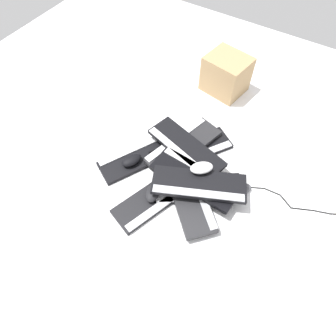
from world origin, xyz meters
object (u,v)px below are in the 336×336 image
Objects in this scene: cardboard_box at (226,74)px; mouse_1 at (153,192)px; keyboard_1 at (198,189)px; keyboard_8 at (199,185)px; keyboard_2 at (192,150)px; keyboard_0 at (156,197)px; keyboard_5 at (189,194)px; keyboard_7 at (195,178)px; keyboard_6 at (186,148)px; mouse_2 at (131,160)px; keyboard_4 at (184,146)px; keyboard_3 at (140,156)px; mouse_3 at (202,168)px; mouse_0 at (241,189)px.

mouse_1 is at bearing 3.28° from cardboard_box.
keyboard_8 reaches higher than keyboard_1.
keyboard_2 is at bearing -143.63° from keyboard_1.
keyboard_8 is at bearing 126.83° from keyboard_0.
keyboard_5 is 0.95× the size of keyboard_7.
keyboard_2 is 0.35m from mouse_1.
keyboard_6 is at bearing -178.25° from keyboard_0.
mouse_1 is at bearing -93.23° from mouse_2.
keyboard_4 is at bearing -64.35° from keyboard_2.
mouse_3 is at bearing 94.74° from keyboard_3.
keyboard_1 is 1.00× the size of keyboard_7.
keyboard_2 is 0.29m from keyboard_5.
keyboard_7 reaches higher than mouse_1.
keyboard_0 and keyboard_2 have the same top height.
keyboard_4 reaches higher than keyboard_1.
mouse_1 is 1.00× the size of mouse_3.
keyboard_1 is 4.06× the size of mouse_2.
cardboard_box is (-0.57, -0.03, 0.07)m from keyboard_4.
mouse_0 is at bearing 79.85° from keyboard_4.
cardboard_box reaches higher than keyboard_5.
mouse_1 is (0.16, 0.19, 0.04)m from keyboard_3.
keyboard_5 is 3.86× the size of mouse_0.
keyboard_7 is 0.06m from keyboard_8.
mouse_1 is 1.00× the size of mouse_2.
keyboard_0 is 0.31m from keyboard_6.
mouse_3 reaches higher than mouse_1.
mouse_0 is (-0.10, 0.55, 0.01)m from keyboard_3.
keyboard_1 and keyboard_3 have the same top height.
keyboard_6 is 0.29m from mouse_2.
keyboard_3 is at bearing -50.17° from keyboard_2.
keyboard_3 is at bearing -38.27° from mouse_3.
keyboard_8 is at bearing 44.24° from keyboard_4.
keyboard_0 is 0.24m from mouse_2.
keyboard_4 is 4.22× the size of mouse_2.
keyboard_2 is 1.06× the size of keyboard_5.
keyboard_5 is 3.86× the size of mouse_3.
keyboard_5 is 0.92× the size of keyboard_6.
keyboard_3 is at bearing 34.40° from mouse_1.
keyboard_1 is at bearing 46.37° from keyboard_4.
mouse_2 is at bearing -28.68° from mouse_3.
keyboard_2 is 0.33m from mouse_2.
mouse_2 is at bearing -92.53° from keyboard_5.
mouse_3 is (-0.19, 0.15, 0.09)m from mouse_1.
keyboard_2 is at bearing -147.72° from keyboard_7.
keyboard_0 is 0.21m from keyboard_1.
mouse_1 is 0.90m from cardboard_box.
keyboard_2 is at bearing -154.07° from keyboard_5.
keyboard_1 is at bearing -63.81° from mouse_1.
mouse_2 is at bearing -39.25° from keyboard_4.
keyboard_7 is at bearing 89.99° from keyboard_3.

